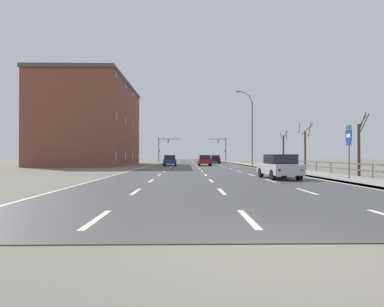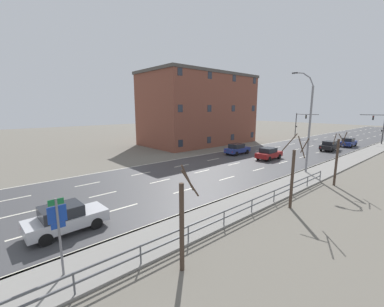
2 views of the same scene
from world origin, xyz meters
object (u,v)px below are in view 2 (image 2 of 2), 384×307
Objects in this scene: car_distant at (348,142)px; brick_building at (199,109)px; highway_sign at (59,228)px; traffic_signal_left at (300,122)px; car_near_right at (330,146)px; car_far_right at (237,149)px; street_lamp_midground at (308,124)px; traffic_signal_right at (379,125)px; car_mid_centre at (66,218)px; car_far_left at (269,153)px.

brick_building is (-21.01, -16.58, 5.73)m from car_distant.
traffic_signal_left is at bearing 106.26° from highway_sign.
traffic_signal_left is 1.37× the size of car_near_right.
car_distant is at bearing -25.65° from traffic_signal_left.
street_lamp_midground is at bearing -15.72° from car_far_right.
street_lamp_midground is 2.54× the size of car_near_right.
traffic_signal_right is 8.25m from car_distant.
car_mid_centre is 0.19× the size of brick_building.
car_mid_centre is at bearing -83.64° from car_far_left.
car_distant is (11.52, -5.53, -2.92)m from traffic_signal_left.
traffic_signal_right is at bearing 90.48° from street_lamp_midground.
brick_building is (-9.49, -22.12, 2.81)m from traffic_signal_left.
traffic_signal_right is 14.94m from car_near_right.
car_near_right is 23.30m from brick_building.
brick_building is (-23.94, 7.00, 1.42)m from street_lamp_midground.
traffic_signal_right is 1.38× the size of car_distant.
traffic_signal_left is (-15.38, 52.73, 1.58)m from highway_sign.
traffic_signal_right is (-1.19, 54.44, 1.56)m from highway_sign.
car_distant is 46.06m from car_mid_centre.
car_near_right and car_far_left have the same top height.
car_far_left and car_mid_centre have the same top height.
street_lamp_midground is 8.25m from car_far_left.
car_far_left and car_far_right have the same top height.
traffic_signal_left reaches higher than car_near_right.
car_near_right is at bearing -48.91° from traffic_signal_left.
highway_sign is 54.48m from traffic_signal_right.
highway_sign is 29.35m from car_far_right.
traffic_signal_right is 1.37× the size of car_mid_centre.
car_mid_centre is 36.62m from brick_building.
street_lamp_midground is at bearing -63.62° from traffic_signal_left.
car_mid_centre is (-2.97, -22.48, -4.31)m from street_lamp_midground.
car_near_right is 15.64m from car_far_right.
traffic_signal_left is at bearing 152.90° from car_distant.
traffic_signal_right reaches higher than car_far_right.
car_near_right is at bearing 24.97° from brick_building.
car_near_right and car_distant have the same top height.
street_lamp_midground is 2.53× the size of car_far_right.
car_distant is 0.99× the size of car_mid_centre.
highway_sign reaches higher than car_distant.
brick_building reaches higher than street_lamp_midground.
traffic_signal_right reaches higher than car_mid_centre.
brick_building is (-12.60, 3.99, 5.73)m from car_far_right.
car_far_right is at bearing -83.22° from traffic_signal_left.
street_lamp_midground is 3.11× the size of highway_sign.
brick_building reaches higher than car_mid_centre.
car_far_left is at bearing -72.43° from traffic_signal_left.
car_far_left and car_distant have the same top height.
traffic_signal_left is at bearing 100.32° from car_mid_centre.
car_mid_centre is (-3.91, 1.14, -1.34)m from highway_sign.
car_far_left is at bearing -12.00° from brick_building.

